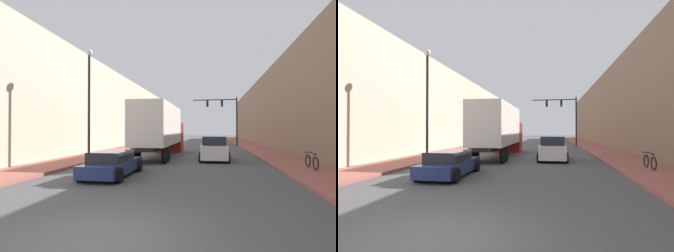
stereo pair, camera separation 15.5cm
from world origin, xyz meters
The scene contains 11 objects.
ground_plane centered at (0.00, 0.00, 0.00)m, with size 200.00×200.00×0.00m, color #4C4C4F.
sidewalk_right centered at (7.40, 30.00, 0.07)m, with size 3.21×80.00×0.15m.
sidewalk_left centered at (-7.40, 30.00, 0.07)m, with size 3.21×80.00×0.15m.
building_right centered at (12.01, 30.00, 4.81)m, with size 6.00×80.00×9.61m.
building_left centered at (-12.01, 30.00, 4.59)m, with size 6.00×80.00×9.18m.
semi_truck centered at (-1.94, 16.63, 2.32)m, with size 2.49×11.66×4.18m.
sedan_car centered at (-2.48, 7.09, 0.60)m, with size 1.97×4.42×1.23m.
suv_car centered at (2.41, 14.75, 0.84)m, with size 2.10×4.73×1.77m.
traffic_signal_gantry centered at (4.28, 31.95, 4.61)m, with size 6.07×0.35×6.71m.
street_lamp centered at (-5.65, 10.98, 4.76)m, with size 0.44×0.44×7.52m.
parked_bicycle centered at (7.53, 10.20, 0.53)m, with size 0.44×1.82×0.86m.
Camera 1 is at (2.22, -4.96, 2.24)m, focal length 28.00 mm.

